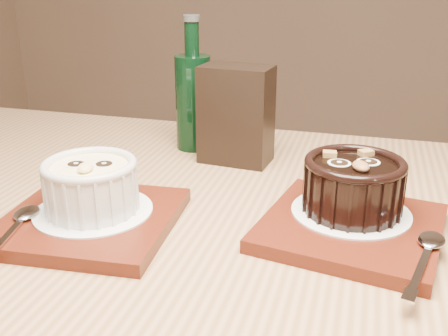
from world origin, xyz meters
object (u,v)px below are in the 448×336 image
object	(u,v)px
table	(226,306)
tray_right	(351,227)
tray_left	(91,220)
green_bottle	(193,99)
ramekin_white	(91,184)
condiment_stand	(236,115)
ramekin_dark	(353,183)

from	to	relation	value
table	tray_right	world-z (taller)	tray_right
table	tray_left	distance (m)	0.18
tray_left	tray_right	world-z (taller)	same
table	green_bottle	xyz separation A→B (m)	(-0.13, 0.27, 0.17)
ramekin_white	green_bottle	distance (m)	0.28
ramekin_white	condiment_stand	bearing A→B (deg)	51.31
tray_right	green_bottle	distance (m)	0.35
tray_left	tray_right	distance (m)	0.28
ramekin_white	ramekin_dark	bearing A→B (deg)	-0.70
ramekin_white	ramekin_dark	distance (m)	0.28
ramekin_white	tray_left	bearing A→B (deg)	-112.60
tray_left	ramekin_white	world-z (taller)	ramekin_white
ramekin_dark	condiment_stand	bearing A→B (deg)	114.87
table	green_bottle	size ratio (longest dim) A/B	5.94
ramekin_dark	tray_left	bearing A→B (deg)	174.82
ramekin_white	table	bearing A→B (deg)	-10.83
tray_right	condiment_stand	size ratio (longest dim) A/B	1.29
ramekin_white	condiment_stand	world-z (taller)	condiment_stand
ramekin_dark	green_bottle	xyz separation A→B (m)	(-0.25, 0.20, 0.03)
ramekin_white	tray_right	bearing A→B (deg)	-4.98
tray_right	green_bottle	world-z (taller)	green_bottle
tray_right	table	bearing A→B (deg)	-162.12
table	tray_left	xyz separation A→B (m)	(-0.15, -0.02, 0.10)
tray_right	ramekin_dark	distance (m)	0.05
ramekin_dark	condiment_stand	xyz separation A→B (m)	(-0.18, 0.16, 0.02)
tray_left	green_bottle	xyz separation A→B (m)	(0.02, 0.29, 0.07)
table	green_bottle	bearing A→B (deg)	115.84
ramekin_dark	tray_right	bearing A→B (deg)	-106.05
table	ramekin_dark	xyz separation A→B (m)	(0.13, 0.06, 0.14)
ramekin_white	green_bottle	size ratio (longest dim) A/B	0.50
ramekin_dark	green_bottle	distance (m)	0.33
tray_right	green_bottle	bearing A→B (deg)	138.71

